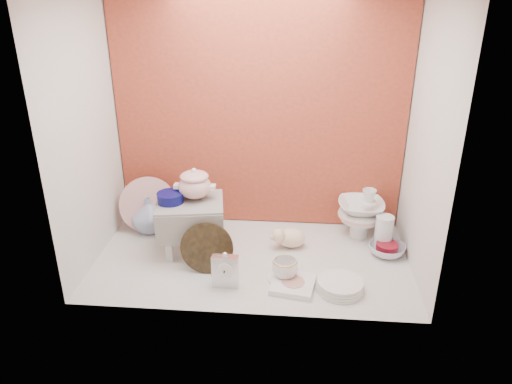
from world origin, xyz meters
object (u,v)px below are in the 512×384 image
at_px(blue_white_vase, 149,215).
at_px(gold_rim_teacup, 285,269).
at_px(floral_platter, 148,205).
at_px(crystal_bowl, 387,250).
at_px(dinner_plate_stack, 340,286).
at_px(soup_tureen, 195,183).
at_px(step_stool, 191,226).
at_px(mantel_clock, 225,270).
at_px(plush_pig, 291,238).
at_px(porcelain_tower, 361,213).

bearing_deg(blue_white_vase, gold_rim_teacup, -28.39).
bearing_deg(floral_platter, gold_rim_teacup, -29.14).
relative_size(floral_platter, crystal_bowl, 1.69).
distance_m(floral_platter, dinner_plate_stack, 1.31).
bearing_deg(gold_rim_teacup, dinner_plate_stack, -15.08).
bearing_deg(blue_white_vase, soup_tureen, -25.84).
xyz_separation_m(step_stool, mantel_clock, (0.25, -0.36, -0.06)).
bearing_deg(step_stool, plush_pig, -1.57).
bearing_deg(blue_white_vase, crystal_bowl, -6.49).
distance_m(soup_tureen, floral_platter, 0.46).
relative_size(soup_tureen, plush_pig, 1.06).
bearing_deg(plush_pig, mantel_clock, -127.29).
bearing_deg(soup_tureen, step_stool, -120.02).
bearing_deg(dinner_plate_stack, blue_white_vase, 154.69).
height_order(blue_white_vase, dinner_plate_stack, blue_white_vase).
height_order(mantel_clock, porcelain_tower, porcelain_tower).
distance_m(mantel_clock, dinner_plate_stack, 0.61).
height_order(plush_pig, crystal_bowl, plush_pig).
height_order(step_stool, porcelain_tower, porcelain_tower).
height_order(mantel_clock, dinner_plate_stack, mantel_clock).
bearing_deg(plush_pig, crystal_bowl, -3.87).
distance_m(step_stool, porcelain_tower, 1.04).
relative_size(step_stool, gold_rim_teacup, 2.73).
distance_m(soup_tureen, gold_rim_teacup, 0.71).
xyz_separation_m(mantel_clock, plush_pig, (0.34, 0.44, -0.04)).
height_order(floral_platter, gold_rim_teacup, floral_platter).
xyz_separation_m(plush_pig, crystal_bowl, (0.56, -0.04, -0.03)).
relative_size(mantel_clock, crystal_bowl, 0.96).
height_order(step_stool, mantel_clock, step_stool).
bearing_deg(mantel_clock, porcelain_tower, 38.87).
xyz_separation_m(soup_tureen, crystal_bowl, (1.13, -0.00, -0.38)).
bearing_deg(dinner_plate_stack, floral_platter, 154.08).
bearing_deg(gold_rim_teacup, soup_tureen, 150.05).
xyz_separation_m(step_stool, plush_pig, (0.59, 0.08, -0.10)).
bearing_deg(step_stool, gold_rim_teacup, -34.82).
bearing_deg(floral_platter, crystal_bowl, -7.16).
xyz_separation_m(blue_white_vase, crystal_bowl, (1.47, -0.17, -0.08)).
xyz_separation_m(floral_platter, gold_rim_teacup, (0.88, -0.49, -0.11)).
bearing_deg(floral_platter, blue_white_vase, -72.69).
bearing_deg(mantel_clock, dinner_plate_stack, 0.91).
xyz_separation_m(blue_white_vase, gold_rim_teacup, (0.88, -0.47, -0.05)).
distance_m(soup_tureen, crystal_bowl, 1.19).
bearing_deg(blue_white_vase, porcelain_tower, 2.26).
bearing_deg(porcelain_tower, blue_white_vase, -177.74).
bearing_deg(step_stool, dinner_plate_stack, -31.44).
distance_m(crystal_bowl, porcelain_tower, 0.29).
bearing_deg(soup_tureen, floral_platter, 152.14).
relative_size(step_stool, crystal_bowl, 1.78).
distance_m(mantel_clock, porcelain_tower, 0.98).
height_order(soup_tureen, gold_rim_teacup, soup_tureen).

